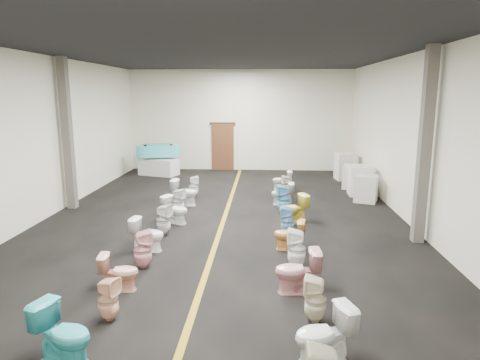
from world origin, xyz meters
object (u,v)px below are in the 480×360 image
(toilet_left_5, at_px, (164,220))
(toilet_right_2, at_px, (315,299))
(toilet_left_0, at_px, (63,334))
(toilet_right_6, at_px, (287,221))
(toilet_right_5, at_px, (289,235))
(toilet_right_8, at_px, (283,199))
(toilet_right_7, at_px, (293,209))
(toilet_right_9, at_px, (283,194))
(toilet_right_3, at_px, (297,271))
(toilet_right_10, at_px, (287,186))
(toilet_right_4, at_px, (297,249))
(appliance_crate_d, at_px, (346,166))
(display_table, at_px, (159,167))
(toilet_left_3, at_px, (143,250))
(appliance_crate_a, at_px, (366,189))
(toilet_left_7, at_px, (178,201))
(toilet_left_8, at_px, (185,192))
(appliance_crate_c, at_px, (353,177))
(toilet_right_11, at_px, (282,180))
(toilet_left_6, at_px, (175,210))
(toilet_left_1, at_px, (108,299))
(toilet_left_2, at_px, (119,272))
(toilet_left_4, at_px, (148,234))
(toilet_left_9, at_px, (194,186))
(toilet_right_1, at_px, (324,335))
(bathtub, at_px, (158,150))
(appliance_crate_b, at_px, (360,180))

(toilet_left_5, height_order, toilet_right_2, toilet_left_5)
(toilet_left_0, xyz_separation_m, toilet_right_6, (3.15, 5.32, -0.04))
(toilet_right_5, height_order, toilet_right_8, toilet_right_8)
(toilet_right_7, distance_m, toilet_right_9, 1.98)
(toilet_right_3, distance_m, toilet_right_9, 6.10)
(toilet_right_10, bearing_deg, toilet_right_4, -12.87)
(appliance_crate_d, bearing_deg, display_table, 176.02)
(toilet_left_0, bearing_deg, toilet_left_3, 15.36)
(appliance_crate_d, bearing_deg, appliance_crate_a, -90.00)
(toilet_right_9, height_order, toilet_right_10, toilet_right_10)
(toilet_left_0, relative_size, toilet_right_2, 1.10)
(toilet_left_7, bearing_deg, display_table, 36.58)
(toilet_right_8, bearing_deg, appliance_crate_d, 146.79)
(toilet_right_5, bearing_deg, toilet_left_8, -131.85)
(display_table, height_order, appliance_crate_c, appliance_crate_c)
(toilet_left_8, distance_m, toilet_right_11, 3.91)
(toilet_left_3, relative_size, toilet_right_2, 1.07)
(toilet_left_5, distance_m, toilet_left_6, 1.01)
(appliance_crate_c, height_order, toilet_left_1, appliance_crate_c)
(toilet_right_6, bearing_deg, toilet_left_7, -113.14)
(display_table, bearing_deg, appliance_crate_d, -3.98)
(appliance_crate_a, xyz_separation_m, toilet_left_2, (-5.83, -6.72, -0.09))
(toilet_left_6, bearing_deg, toilet_left_7, 29.73)
(toilet_right_5, bearing_deg, toilet_right_11, -171.77)
(toilet_left_4, height_order, toilet_right_5, toilet_left_4)
(display_table, xyz_separation_m, toilet_right_6, (5.12, -7.68, 0.01))
(appliance_crate_d, height_order, toilet_left_0, appliance_crate_d)
(toilet_left_2, distance_m, toilet_left_9, 7.07)
(appliance_crate_a, relative_size, toilet_right_5, 1.23)
(appliance_crate_c, bearing_deg, toilet_right_11, -170.16)
(toilet_left_2, xyz_separation_m, toilet_right_11, (3.19, 8.29, 0.02))
(toilet_right_1, xyz_separation_m, toilet_right_2, (0.01, 1.03, -0.02))
(appliance_crate_a, xyz_separation_m, appliance_crate_d, (0.00, 3.64, 0.11))
(toilet_right_6, distance_m, toilet_right_11, 5.06)
(toilet_right_11, bearing_deg, toilet_right_1, -1.22)
(toilet_left_8, xyz_separation_m, toilet_right_3, (3.09, -5.86, -0.01))
(toilet_left_3, bearing_deg, display_table, -12.41)
(toilet_right_3, height_order, toilet_right_8, toilet_right_8)
(toilet_left_5, relative_size, toilet_left_7, 1.04)
(toilet_left_4, xyz_separation_m, toilet_left_5, (0.10, 1.09, 0.01))
(toilet_right_3, bearing_deg, bathtub, -157.80)
(appliance_crate_c, bearing_deg, toilet_right_5, -112.53)
(toilet_right_3, xyz_separation_m, toilet_right_8, (-0.03, 5.11, 0.03))
(toilet_left_0, bearing_deg, toilet_right_9, -2.39)
(appliance_crate_b, relative_size, toilet_left_4, 1.37)
(toilet_right_1, relative_size, toilet_right_9, 1.11)
(toilet_left_5, height_order, toilet_left_9, toilet_left_5)
(toilet_left_3, relative_size, toilet_right_5, 1.13)
(toilet_left_5, distance_m, toilet_right_1, 5.94)
(toilet_left_5, bearing_deg, toilet_left_7, 16.49)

